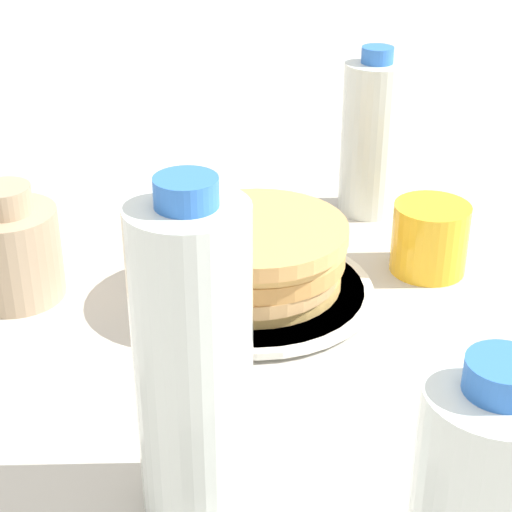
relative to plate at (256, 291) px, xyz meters
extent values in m
plane|color=#BCB7AD|center=(-0.03, -0.01, -0.01)|extent=(4.00, 4.00, 0.00)
cylinder|color=silver|center=(0.00, 0.00, 0.00)|extent=(0.22, 0.22, 0.01)
cylinder|color=silver|center=(0.00, 0.00, 0.00)|extent=(0.24, 0.24, 0.01)
cylinder|color=tan|center=(0.00, 0.01, 0.01)|extent=(0.17, 0.17, 0.01)
cylinder|color=tan|center=(-0.01, 0.00, 0.03)|extent=(0.17, 0.17, 0.01)
cylinder|color=#C38A49|center=(0.00, 0.00, 0.04)|extent=(0.17, 0.17, 0.02)
cylinder|color=tan|center=(0.00, 0.00, 0.06)|extent=(0.17, 0.17, 0.01)
cylinder|color=tan|center=(0.00, 0.00, 0.07)|extent=(0.17, 0.17, 0.01)
cylinder|color=yellow|center=(0.17, 0.09, 0.03)|extent=(0.08, 0.08, 0.07)
cylinder|color=tan|center=(-0.24, -0.04, 0.04)|extent=(0.10, 0.10, 0.09)
cylinder|color=tan|center=(-0.24, -0.04, 0.10)|extent=(0.05, 0.05, 0.03)
cylinder|color=silver|center=(0.01, -0.28, 0.11)|extent=(0.08, 0.08, 0.23)
cylinder|color=blue|center=(0.01, -0.28, 0.23)|extent=(0.04, 0.04, 0.02)
cylinder|color=silver|center=(0.09, 0.23, 0.08)|extent=(0.07, 0.07, 0.18)
cylinder|color=blue|center=(0.09, 0.23, 0.18)|extent=(0.04, 0.04, 0.02)
cylinder|color=blue|center=(0.19, -0.36, 0.18)|extent=(0.04, 0.04, 0.02)
camera|label=1|loc=(0.14, -0.73, 0.43)|focal=60.00mm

